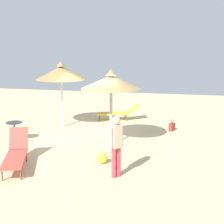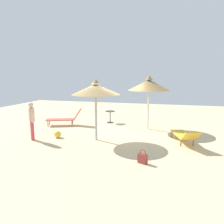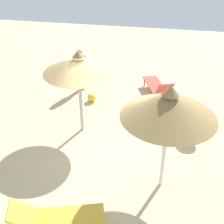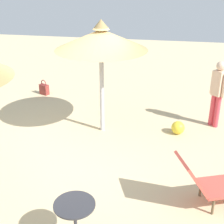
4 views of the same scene
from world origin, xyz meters
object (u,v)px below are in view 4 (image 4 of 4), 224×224
handbag (44,89)px  beach_ball (178,128)px  parasol_umbrella_near_left (101,40)px  side_table_round (75,217)px  person_standing_far_right (218,91)px

handbag → beach_ball: bearing=-24.7°
parasol_umbrella_near_left → side_table_round: bearing=-83.9°
parasol_umbrella_near_left → beach_ball: size_ratio=8.37×
side_table_round → beach_ball: size_ratio=2.23×
side_table_round → beach_ball: side_table_round is taller
parasol_umbrella_near_left → side_table_round: parasol_umbrella_near_left is taller
parasol_umbrella_near_left → handbag: parasol_umbrella_near_left is taller
parasol_umbrella_near_left → handbag: (-2.33, 2.07, -2.06)m
person_standing_far_right → handbag: bearing=165.5°
beach_ball → person_standing_far_right: bearing=34.6°
handbag → beach_ball: 4.59m
parasol_umbrella_near_left → person_standing_far_right: (2.73, 0.76, -1.29)m
person_standing_far_right → side_table_round: person_standing_far_right is taller
parasol_umbrella_near_left → handbag: size_ratio=5.59×
handbag → side_table_round: side_table_round is taller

